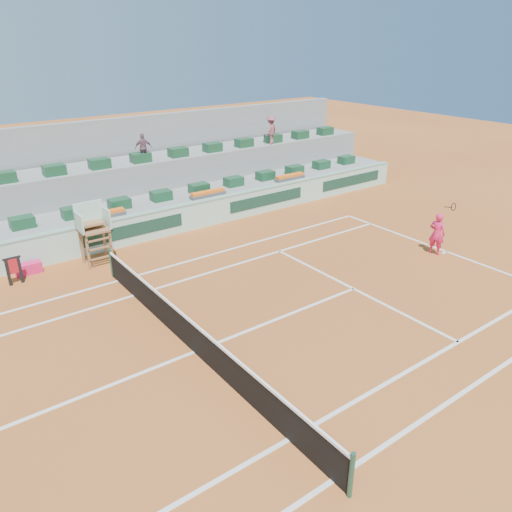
# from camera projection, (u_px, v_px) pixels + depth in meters

# --- Properties ---
(ground) EXTENTS (90.00, 90.00, 0.00)m
(ground) POSITION_uv_depth(u_px,v_px,m) (194.00, 352.00, 13.97)
(ground) COLOR #9C4D1E
(ground) RESTS_ON ground
(seating_tier_lower) EXTENTS (36.00, 4.00, 1.20)m
(seating_tier_lower) POSITION_uv_depth(u_px,v_px,m) (69.00, 225.00, 21.59)
(seating_tier_lower) COLOR gray
(seating_tier_lower) RESTS_ON ground
(seating_tier_upper) EXTENTS (36.00, 2.40, 2.60)m
(seating_tier_upper) POSITION_uv_depth(u_px,v_px,m) (56.00, 200.00, 22.48)
(seating_tier_upper) COLOR gray
(seating_tier_upper) RESTS_ON ground
(stadium_back_wall) EXTENTS (36.00, 0.40, 4.40)m
(stadium_back_wall) POSITION_uv_depth(u_px,v_px,m) (42.00, 174.00, 23.29)
(stadium_back_wall) COLOR gray
(stadium_back_wall) RESTS_ON ground
(player_bag) EXTENTS (0.92, 0.41, 0.41)m
(player_bag) POSITION_uv_depth(u_px,v_px,m) (28.00, 268.00, 18.49)
(player_bag) COLOR #ED1E5F
(player_bag) RESTS_ON ground
(spectator_mid) EXTENTS (0.85, 0.55, 1.35)m
(spectator_mid) POSITION_uv_depth(u_px,v_px,m) (143.00, 148.00, 23.41)
(spectator_mid) COLOR #7A515E
(spectator_mid) RESTS_ON seating_tier_upper
(spectator_right) EXTENTS (1.14, 0.93, 1.53)m
(spectator_right) POSITION_uv_depth(u_px,v_px,m) (271.00, 130.00, 27.30)
(spectator_right) COLOR #92494F
(spectator_right) RESTS_ON seating_tier_upper
(court_lines) EXTENTS (23.89, 11.09, 0.01)m
(court_lines) POSITION_uv_depth(u_px,v_px,m) (194.00, 352.00, 13.97)
(court_lines) COLOR silver
(court_lines) RESTS_ON ground
(tennis_net) EXTENTS (0.10, 11.97, 1.10)m
(tennis_net) POSITION_uv_depth(u_px,v_px,m) (193.00, 336.00, 13.75)
(tennis_net) COLOR black
(tennis_net) RESTS_ON ground
(advertising_hoarding) EXTENTS (36.00, 0.34, 1.26)m
(advertising_hoarding) POSITION_uv_depth(u_px,v_px,m) (87.00, 239.00, 19.97)
(advertising_hoarding) COLOR #ACD9C4
(advertising_hoarding) RESTS_ON ground
(umpire_chair) EXTENTS (1.10, 0.90, 2.40)m
(umpire_chair) POSITION_uv_depth(u_px,v_px,m) (93.00, 225.00, 18.85)
(umpire_chair) COLOR brown
(umpire_chair) RESTS_ON ground
(seat_row_lower) EXTENTS (32.90, 0.60, 0.44)m
(seat_row_lower) POSITION_uv_depth(u_px,v_px,m) (73.00, 212.00, 20.59)
(seat_row_lower) COLOR #164427
(seat_row_lower) RESTS_ON seating_tier_lower
(seat_row_upper) EXTENTS (32.90, 0.60, 0.44)m
(seat_row_upper) POSITION_uv_depth(u_px,v_px,m) (54.00, 170.00, 21.42)
(seat_row_upper) COLOR #164427
(seat_row_upper) RESTS_ON seating_tier_upper
(flower_planters) EXTENTS (26.80, 0.36, 0.28)m
(flower_planters) POSITION_uv_depth(u_px,v_px,m) (41.00, 228.00, 19.23)
(flower_planters) COLOR #4E4E4E
(flower_planters) RESTS_ON seating_tier_lower
(towel_rack) EXTENTS (0.60, 0.10, 1.03)m
(towel_rack) POSITION_uv_depth(u_px,v_px,m) (14.00, 269.00, 17.55)
(towel_rack) COLOR black
(towel_rack) RESTS_ON ground
(tennis_player) EXTENTS (0.58, 0.92, 2.28)m
(tennis_player) POSITION_uv_depth(u_px,v_px,m) (437.00, 233.00, 19.93)
(tennis_player) COLOR #ED1E5F
(tennis_player) RESTS_ON ground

